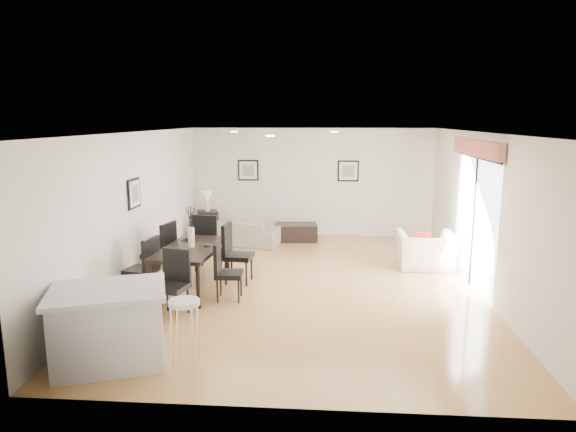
# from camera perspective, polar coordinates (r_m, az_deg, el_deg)

# --- Properties ---
(ground) EXTENTS (8.00, 8.00, 0.00)m
(ground) POSITION_cam_1_polar(r_m,az_deg,el_deg) (9.27, 1.89, -7.64)
(ground) COLOR tan
(ground) RESTS_ON ground
(wall_back) EXTENTS (6.00, 0.04, 2.70)m
(wall_back) POSITION_cam_1_polar(r_m,az_deg,el_deg) (12.89, 2.67, 3.74)
(wall_back) COLOR white
(wall_back) RESTS_ON ground
(wall_front) EXTENTS (6.00, 0.04, 2.70)m
(wall_front) POSITION_cam_1_polar(r_m,az_deg,el_deg) (5.05, 0.07, -7.41)
(wall_front) COLOR white
(wall_front) RESTS_ON ground
(wall_left) EXTENTS (0.04, 8.00, 2.70)m
(wall_left) POSITION_cam_1_polar(r_m,az_deg,el_deg) (9.54, -16.38, 0.82)
(wall_left) COLOR white
(wall_left) RESTS_ON ground
(wall_right) EXTENTS (0.04, 8.00, 2.70)m
(wall_right) POSITION_cam_1_polar(r_m,az_deg,el_deg) (9.31, 20.72, 0.32)
(wall_right) COLOR white
(wall_right) RESTS_ON ground
(ceiling) EXTENTS (6.00, 8.00, 0.02)m
(ceiling) POSITION_cam_1_polar(r_m,az_deg,el_deg) (8.80, 2.00, 9.29)
(ceiling) COLOR white
(ceiling) RESTS_ON wall_back
(sofa) EXTENTS (2.12, 1.11, 0.59)m
(sofa) POSITION_cam_1_polar(r_m,az_deg,el_deg) (12.16, -5.81, -1.79)
(sofa) COLOR gray
(sofa) RESTS_ON ground
(armchair) EXTENTS (1.10, 0.97, 0.72)m
(armchair) POSITION_cam_1_polar(r_m,az_deg,el_deg) (10.54, 15.04, -3.71)
(armchair) COLOR #F1E2D0
(armchair) RESTS_ON ground
(dining_table) EXTENTS (1.05, 1.90, 0.76)m
(dining_table) POSITION_cam_1_polar(r_m,az_deg,el_deg) (8.98, -10.65, -3.87)
(dining_table) COLOR black
(dining_table) RESTS_ON ground
(dining_chair_wnear) EXTENTS (0.56, 0.56, 1.03)m
(dining_chair_wnear) POSITION_cam_1_polar(r_m,az_deg,el_deg) (8.76, -15.53, -5.20)
(dining_chair_wnear) COLOR black
(dining_chair_wnear) RESTS_ON ground
(dining_chair_wfar) EXTENTS (0.59, 0.59, 1.09)m
(dining_chair_wfar) POSITION_cam_1_polar(r_m,az_deg,el_deg) (9.58, -13.69, -3.54)
(dining_chair_wfar) COLOR black
(dining_chair_wfar) RESTS_ON ground
(dining_chair_enear) EXTENTS (0.46, 0.46, 0.97)m
(dining_chair_enear) POSITION_cam_1_polar(r_m,az_deg,el_deg) (8.44, -7.14, -5.75)
(dining_chair_enear) COLOR black
(dining_chair_enear) RESTS_ON ground
(dining_chair_efar) EXTENTS (0.53, 0.53, 1.08)m
(dining_chair_efar) POSITION_cam_1_polar(r_m,az_deg,el_deg) (9.30, -6.08, -3.75)
(dining_chair_efar) COLOR black
(dining_chair_efar) RESTS_ON ground
(dining_chair_head) EXTENTS (0.54, 0.54, 1.00)m
(dining_chair_head) POSITION_cam_1_polar(r_m,az_deg,el_deg) (7.96, -12.58, -6.81)
(dining_chair_head) COLOR black
(dining_chair_head) RESTS_ON ground
(dining_chair_foot) EXTENTS (0.55, 0.55, 1.13)m
(dining_chair_foot) POSITION_cam_1_polar(r_m,az_deg,el_deg) (10.05, -9.06, -2.57)
(dining_chair_foot) COLOR black
(dining_chair_foot) RESTS_ON ground
(vase) EXTENTS (0.77, 1.25, 0.71)m
(vase) POSITION_cam_1_polar(r_m,az_deg,el_deg) (8.89, -10.74, -1.43)
(vase) COLOR white
(vase) RESTS_ON dining_table
(coffee_table) EXTENTS (1.06, 0.69, 0.41)m
(coffee_table) POSITION_cam_1_polar(r_m,az_deg,el_deg) (12.50, 0.90, -1.81)
(coffee_table) COLOR black
(coffee_table) RESTS_ON ground
(side_table) EXTENTS (0.61, 0.61, 0.65)m
(side_table) POSITION_cam_1_polar(r_m,az_deg,el_deg) (13.05, -8.88, -0.85)
(side_table) COLOR black
(side_table) RESTS_ON ground
(table_lamp) EXTENTS (0.26, 0.26, 0.50)m
(table_lamp) POSITION_cam_1_polar(r_m,az_deg,el_deg) (12.94, -8.96, 1.97)
(table_lamp) COLOR white
(table_lamp) RESTS_ON side_table
(cushion) EXTENTS (0.34, 0.12, 0.34)m
(cushion) POSITION_cam_1_polar(r_m,az_deg,el_deg) (10.37, 14.65, -2.67)
(cushion) COLOR #A51915
(cushion) RESTS_ON armchair
(kitchen_island) EXTENTS (1.60, 1.41, 0.94)m
(kitchen_island) POSITION_cam_1_polar(r_m,az_deg,el_deg) (6.67, -19.24, -11.42)
(kitchen_island) COLOR silver
(kitchen_island) RESTS_ON ground
(bar_stool) EXTENTS (0.37, 0.37, 0.82)m
(bar_stool) POSITION_cam_1_polar(r_m,az_deg,el_deg) (6.28, -11.45, -10.17)
(bar_stool) COLOR white
(bar_stool) RESTS_ON ground
(framed_print_back_left) EXTENTS (0.52, 0.04, 0.52)m
(framed_print_back_left) POSITION_cam_1_polar(r_m,az_deg,el_deg) (12.97, -4.43, 5.09)
(framed_print_back_left) COLOR black
(framed_print_back_left) RESTS_ON wall_back
(framed_print_back_right) EXTENTS (0.52, 0.04, 0.52)m
(framed_print_back_right) POSITION_cam_1_polar(r_m,az_deg,el_deg) (12.83, 6.71, 4.99)
(framed_print_back_right) COLOR black
(framed_print_back_right) RESTS_ON wall_back
(framed_print_left_wall) EXTENTS (0.04, 0.52, 0.52)m
(framed_print_left_wall) POSITION_cam_1_polar(r_m,az_deg,el_deg) (9.30, -16.73, 2.42)
(framed_print_left_wall) COLOR black
(framed_print_left_wall) RESTS_ON wall_left
(sliding_door) EXTENTS (0.12, 2.70, 2.57)m
(sliding_door) POSITION_cam_1_polar(r_m,az_deg,el_deg) (9.54, 20.08, 2.51)
(sliding_door) COLOR white
(sliding_door) RESTS_ON wall_right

